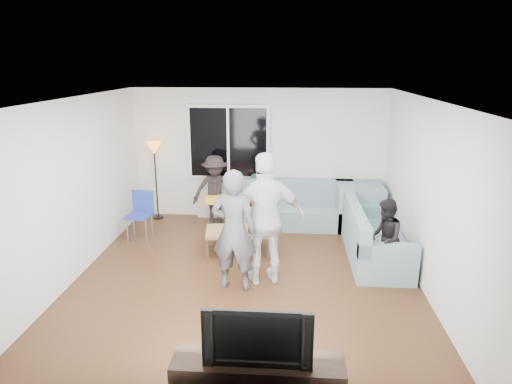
# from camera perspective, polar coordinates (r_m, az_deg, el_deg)

# --- Properties ---
(floor) EXTENTS (5.00, 5.50, 0.04)m
(floor) POSITION_cam_1_polar(r_m,az_deg,el_deg) (6.81, -1.24, -10.90)
(floor) COLOR #56351C
(floor) RESTS_ON ground
(ceiling) EXTENTS (5.00, 5.50, 0.04)m
(ceiling) POSITION_cam_1_polar(r_m,az_deg,el_deg) (6.08, -1.39, 11.83)
(ceiling) COLOR white
(ceiling) RESTS_ON ground
(wall_back) EXTENTS (5.00, 0.04, 2.60)m
(wall_back) POSITION_cam_1_polar(r_m,az_deg,el_deg) (9.00, 0.40, 4.78)
(wall_back) COLOR silver
(wall_back) RESTS_ON ground
(wall_front) EXTENTS (5.00, 0.04, 2.60)m
(wall_front) POSITION_cam_1_polar(r_m,az_deg,el_deg) (3.77, -5.47, -12.12)
(wall_front) COLOR silver
(wall_front) RESTS_ON ground
(wall_left) EXTENTS (0.04, 5.50, 2.60)m
(wall_left) POSITION_cam_1_polar(r_m,az_deg,el_deg) (7.02, -22.24, 0.26)
(wall_left) COLOR silver
(wall_left) RESTS_ON ground
(wall_right) EXTENTS (0.04, 5.50, 2.60)m
(wall_right) POSITION_cam_1_polar(r_m,az_deg,el_deg) (6.58, 21.10, -0.64)
(wall_right) COLOR silver
(wall_right) RESTS_ON ground
(window_frame) EXTENTS (1.62, 0.06, 1.47)m
(window_frame) POSITION_cam_1_polar(r_m,az_deg,el_deg) (8.94, -3.50, 6.29)
(window_frame) COLOR white
(window_frame) RESTS_ON wall_back
(window_glass) EXTENTS (1.50, 0.02, 1.35)m
(window_glass) POSITION_cam_1_polar(r_m,az_deg,el_deg) (8.90, -3.53, 6.25)
(window_glass) COLOR black
(window_glass) RESTS_ON window_frame
(window_mullion) EXTENTS (0.05, 0.03, 1.35)m
(window_mullion) POSITION_cam_1_polar(r_m,az_deg,el_deg) (8.89, -3.54, 6.24)
(window_mullion) COLOR white
(window_mullion) RESTS_ON window_frame
(radiator) EXTENTS (1.30, 0.12, 0.62)m
(radiator) POSITION_cam_1_polar(r_m,az_deg,el_deg) (9.20, -3.40, -1.38)
(radiator) COLOR silver
(radiator) RESTS_ON floor
(potted_plant) EXTENTS (0.21, 0.18, 0.34)m
(potted_plant) POSITION_cam_1_polar(r_m,az_deg,el_deg) (8.98, -0.50, 1.40)
(potted_plant) COLOR #2B6227
(potted_plant) RESTS_ON radiator
(vase) EXTENTS (0.19, 0.19, 0.17)m
(vase) POSITION_cam_1_polar(r_m,az_deg,el_deg) (9.08, -4.76, 0.97)
(vase) COLOR silver
(vase) RESTS_ON radiator
(sofa_back_section) EXTENTS (2.30, 0.85, 0.85)m
(sofa_back_section) POSITION_cam_1_polar(r_m,az_deg,el_deg) (8.72, 4.82, -1.61)
(sofa_back_section) COLOR slate
(sofa_back_section) RESTS_ON floor
(sofa_right_section) EXTENTS (2.00, 0.85, 0.85)m
(sofa_right_section) POSITION_cam_1_polar(r_m,az_deg,el_deg) (7.51, 14.98, -5.11)
(sofa_right_section) COLOR slate
(sofa_right_section) RESTS_ON floor
(sofa_corner) EXTENTS (0.85, 0.85, 0.85)m
(sofa_corner) POSITION_cam_1_polar(r_m,az_deg,el_deg) (8.82, 12.90, -1.76)
(sofa_corner) COLOR slate
(sofa_corner) RESTS_ON floor
(cushion_yellow) EXTENTS (0.39, 0.33, 0.14)m
(cushion_yellow) POSITION_cam_1_polar(r_m,az_deg,el_deg) (8.79, -5.13, -0.89)
(cushion_yellow) COLOR yellow
(cushion_yellow) RESTS_ON sofa_back_section
(cushion_red) EXTENTS (0.45, 0.42, 0.13)m
(cushion_red) POSITION_cam_1_polar(r_m,az_deg,el_deg) (8.78, -0.54, -0.84)
(cushion_red) COLOR maroon
(cushion_red) RESTS_ON sofa_back_section
(coffee_table) EXTENTS (1.17, 0.73, 0.40)m
(coffee_table) POSITION_cam_1_polar(r_m,az_deg,el_deg) (7.58, -2.11, -6.18)
(coffee_table) COLOR #A4884F
(coffee_table) RESTS_ON floor
(pitcher) EXTENTS (0.17, 0.17, 0.17)m
(pitcher) POSITION_cam_1_polar(r_m,az_deg,el_deg) (7.48, -2.83, -4.15)
(pitcher) COLOR maroon
(pitcher) RESTS_ON coffee_table
(side_chair) EXTENTS (0.46, 0.46, 0.86)m
(side_chair) POSITION_cam_1_polar(r_m,az_deg,el_deg) (8.30, -14.59, -3.00)
(side_chair) COLOR #253AA0
(side_chair) RESTS_ON floor
(floor_lamp) EXTENTS (0.32, 0.32, 1.56)m
(floor_lamp) POSITION_cam_1_polar(r_m,az_deg,el_deg) (9.22, -12.54, 1.35)
(floor_lamp) COLOR orange
(floor_lamp) RESTS_ON floor
(player_left) EXTENTS (0.68, 0.49, 1.72)m
(player_left) POSITION_cam_1_polar(r_m,az_deg,el_deg) (6.18, -2.81, -4.90)
(player_left) COLOR #48494D
(player_left) RESTS_ON floor
(player_right) EXTENTS (1.20, 0.77, 1.90)m
(player_right) POSITION_cam_1_polar(r_m,az_deg,el_deg) (6.33, 1.30, -3.48)
(player_right) COLOR silver
(player_right) RESTS_ON floor
(spectator_right) EXTENTS (0.50, 0.62, 1.19)m
(spectator_right) POSITION_cam_1_polar(r_m,az_deg,el_deg) (6.88, 16.00, -5.70)
(spectator_right) COLOR black
(spectator_right) RESTS_ON floor
(spectator_back) EXTENTS (1.00, 0.77, 1.36)m
(spectator_back) POSITION_cam_1_polar(r_m,az_deg,el_deg) (8.79, -5.21, 0.27)
(spectator_back) COLOR black
(spectator_back) RESTS_ON floor
(tv_console) EXTENTS (1.60, 0.40, 0.44)m
(tv_console) POSITION_cam_1_polar(r_m,az_deg,el_deg) (4.56, 0.25, -22.73)
(tv_console) COLOR #36241B
(tv_console) RESTS_ON floor
(television) EXTENTS (0.99, 0.13, 0.57)m
(television) POSITION_cam_1_polar(r_m,az_deg,el_deg) (4.26, 0.26, -17.44)
(television) COLOR black
(television) RESTS_ON tv_console
(bottle_c) EXTENTS (0.07, 0.07, 0.23)m
(bottle_c) POSITION_cam_1_polar(r_m,az_deg,el_deg) (7.58, -2.02, -3.62)
(bottle_c) COLOR black
(bottle_c) RESTS_ON coffee_table
(bottle_e) EXTENTS (0.07, 0.07, 0.22)m
(bottle_e) POSITION_cam_1_polar(r_m,az_deg,el_deg) (7.57, 0.32, -3.68)
(bottle_e) COLOR black
(bottle_e) RESTS_ON coffee_table
(bottle_d) EXTENTS (0.07, 0.07, 0.23)m
(bottle_d) POSITION_cam_1_polar(r_m,az_deg,el_deg) (7.34, -0.69, -4.27)
(bottle_d) COLOR #D05712
(bottle_d) RESTS_ON coffee_table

